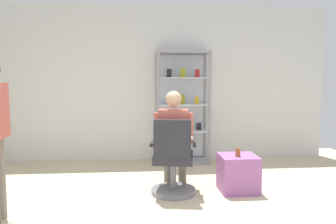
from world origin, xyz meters
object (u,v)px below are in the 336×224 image
Objects in this scene: office_chair at (173,164)px; seated_shopkeeper at (174,136)px; tea_glass at (238,152)px; display_cabinet_main at (182,106)px; storage_crate at (238,173)px.

office_chair is 0.36m from seated_shopkeeper.
office_chair is at bearing -178.95° from tea_glass.
storage_crate is (0.52, -1.61, -0.73)m from display_cabinet_main.
seated_shopkeeper is at bearing 173.78° from storage_crate.
seated_shopkeeper is 2.76× the size of storage_crate.
display_cabinet_main is at bearing 79.14° from office_chair.
tea_glass is at bearing -112.67° from storage_crate.
tea_glass reaches higher than storage_crate.
seated_shopkeeper is at bearing 169.51° from tea_glass.
office_chair is 9.02× the size of tea_glass.
seated_shopkeeper is 0.95m from storage_crate.
office_chair is 0.74× the size of seated_shopkeeper.
seated_shopkeeper reaches higher than storage_crate.
display_cabinet_main reaches higher than seated_shopkeeper.
storage_crate is (0.84, 0.07, -0.16)m from office_chair.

